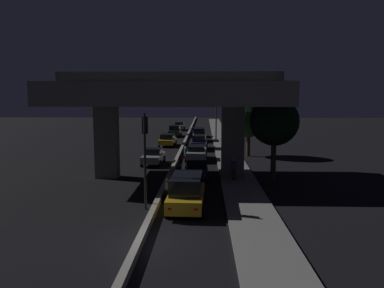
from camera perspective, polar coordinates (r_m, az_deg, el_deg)
ground_plane at (r=16.74m, az=-7.84°, el=-14.83°), size 200.00×200.00×0.00m
median_divider at (r=50.72m, az=-1.14°, el=0.27°), size 0.32×126.00×0.37m
sidewalk_right at (r=43.80m, az=5.27°, el=-1.00°), size 2.69×126.00×0.15m
elevated_overpass at (r=28.71m, az=-3.52°, el=7.04°), size 17.24×9.70×8.17m
traffic_light_left_of_median at (r=20.76m, az=-7.17°, el=-0.05°), size 0.30×0.49×5.40m
street_lamp at (r=54.15m, az=3.41°, el=5.62°), size 2.15×0.32×8.22m
car_taxi_yellow_lead at (r=21.01m, az=-0.84°, el=-7.24°), size 2.15×4.69×1.94m
car_dark_blue_second at (r=29.25m, az=0.69°, el=-3.51°), size 1.98×4.53×1.60m
car_silver_third at (r=37.43m, az=0.72°, el=-1.29°), size 2.08×4.84×1.48m
car_dark_blue_fourth at (r=45.05m, az=1.13°, el=0.32°), size 2.00×4.66×1.73m
car_silver_fifth at (r=53.43m, az=1.07°, el=1.51°), size 2.00×4.63×1.90m
car_dark_blue_sixth at (r=59.30m, az=0.92°, el=1.82°), size 2.00×4.07×1.51m
car_silver_lead_oncoming at (r=35.08m, az=-5.92°, el=-1.89°), size 1.95×4.14×1.52m
car_taxi_yellow_second_oncoming at (r=48.28m, az=-3.73°, el=0.67°), size 2.10×4.42×1.57m
car_dark_green_third_oncoming at (r=59.86m, az=-2.64°, el=2.03°), size 1.97×4.37×1.80m
car_silver_fourth_oncoming at (r=71.60m, az=-1.93°, el=2.75°), size 2.01×4.30×1.54m
motorcycle_black_filtering_near at (r=22.96m, az=-3.77°, el=-7.10°), size 0.32×1.73×1.39m
motorcycle_white_filtering_mid at (r=31.34m, az=-1.79°, el=-3.22°), size 0.33×1.76×1.43m
motorcycle_red_filtering_far at (r=36.47m, az=-0.98°, el=-1.71°), size 0.32×1.78×1.50m
pedestrian_on_sidewalk at (r=27.92m, az=6.38°, el=-3.85°), size 0.36×0.36×1.61m
roadside_tree_kerbside_near at (r=27.99m, az=12.44°, el=3.34°), size 3.60×3.60×6.30m
roadside_tree_kerbside_mid at (r=39.99m, az=8.64°, el=4.11°), size 4.33×4.33×6.37m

